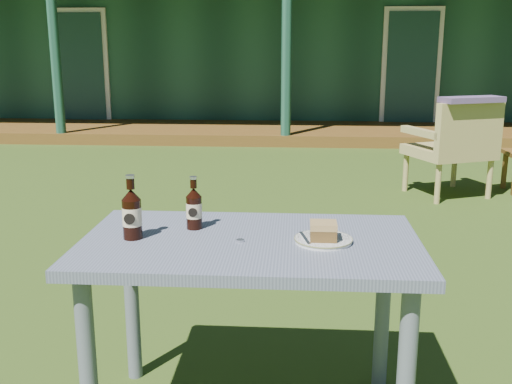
# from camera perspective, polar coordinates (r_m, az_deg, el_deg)

# --- Properties ---
(ground) EXTENTS (80.00, 80.00, 0.00)m
(ground) POSITION_cam_1_polar(r_m,az_deg,el_deg) (3.87, 1.33, -7.24)
(ground) COLOR #334916
(pavilion) EXTENTS (15.80, 8.30, 3.45)m
(pavilion) POSITION_cam_1_polar(r_m,az_deg,el_deg) (13.01, 3.33, 14.69)
(pavilion) COLOR #1B4633
(pavilion) RESTS_ON ground
(cafe_table) EXTENTS (1.20, 0.70, 0.72)m
(cafe_table) POSITION_cam_1_polar(r_m,az_deg,el_deg) (2.16, -0.55, -7.09)
(cafe_table) COLOR slate
(cafe_table) RESTS_ON ground
(plate) EXTENTS (0.20, 0.20, 0.01)m
(plate) POSITION_cam_1_polar(r_m,az_deg,el_deg) (2.11, 6.43, -4.54)
(plate) COLOR silver
(plate) RESTS_ON cafe_table
(cake_slice) EXTENTS (0.09, 0.09, 0.06)m
(cake_slice) POSITION_cam_1_polar(r_m,az_deg,el_deg) (2.09, 6.43, -3.69)
(cake_slice) COLOR #543B1B
(cake_slice) RESTS_ON plate
(fork) EXTENTS (0.04, 0.14, 0.00)m
(fork) POSITION_cam_1_polar(r_m,az_deg,el_deg) (2.10, 4.67, -4.40)
(fork) COLOR silver
(fork) RESTS_ON plate
(cola_bottle_near) EXTENTS (0.06, 0.06, 0.20)m
(cola_bottle_near) POSITION_cam_1_polar(r_m,az_deg,el_deg) (2.24, -5.92, -1.52)
(cola_bottle_near) COLOR black
(cola_bottle_near) RESTS_ON cafe_table
(cola_bottle_far) EXTENTS (0.07, 0.07, 0.23)m
(cola_bottle_far) POSITION_cam_1_polar(r_m,az_deg,el_deg) (2.16, -11.74, -2.01)
(cola_bottle_far) COLOR black
(cola_bottle_far) RESTS_ON cafe_table
(bottle_cap) EXTENTS (0.03, 0.03, 0.01)m
(bottle_cap) POSITION_cam_1_polar(r_m,az_deg,el_deg) (2.10, -1.51, -4.65)
(bottle_cap) COLOR silver
(bottle_cap) RESTS_ON cafe_table
(armchair_left) EXTENTS (0.86, 0.84, 0.90)m
(armchair_left) POSITION_cam_1_polar(r_m,az_deg,el_deg) (5.85, 18.43, 4.40)
(armchair_left) COLOR tan
(armchair_left) RESTS_ON ground
(floral_throw) EXTENTS (0.61, 0.41, 0.05)m
(floral_throw) POSITION_cam_1_polar(r_m,az_deg,el_deg) (5.66, 19.87, 8.29)
(floral_throw) COLOR #5B456D
(floral_throw) RESTS_ON armchair_left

